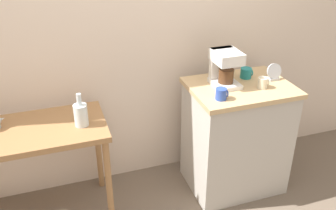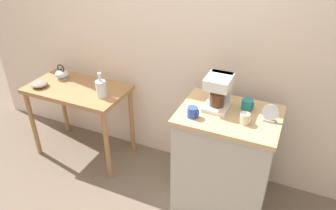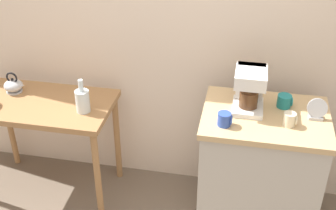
# 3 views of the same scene
# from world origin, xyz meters

# --- Properties ---
(ground_plane) EXTENTS (8.00, 8.00, 0.00)m
(ground_plane) POSITION_xyz_m (0.00, 0.00, 0.00)
(ground_plane) COLOR #6B5B4C
(back_wall) EXTENTS (4.40, 0.10, 2.80)m
(back_wall) POSITION_xyz_m (0.10, 0.45, 1.40)
(back_wall) COLOR beige
(back_wall) RESTS_ON ground_plane
(wooden_table) EXTENTS (0.94, 0.53, 0.76)m
(wooden_table) POSITION_xyz_m (-0.74, 0.07, 0.65)
(wooden_table) COLOR #9E7044
(wooden_table) RESTS_ON ground_plane
(kitchen_counter) EXTENTS (0.74, 0.56, 0.89)m
(kitchen_counter) POSITION_xyz_m (0.73, -0.01, 0.45)
(kitchen_counter) COLOR #BCB7AD
(kitchen_counter) RESTS_ON ground_plane
(bowl_stoneware) EXTENTS (0.15, 0.15, 0.05)m
(bowl_stoneware) POSITION_xyz_m (-1.06, -0.06, 0.78)
(bowl_stoneware) COLOR gray
(bowl_stoneware) RESTS_ON wooden_table
(teakettle) EXTENTS (0.16, 0.13, 0.15)m
(teakettle) POSITION_xyz_m (-0.98, 0.17, 0.81)
(teakettle) COLOR #B2B5BA
(teakettle) RESTS_ON wooden_table
(glass_carafe_vase) EXTENTS (0.09, 0.09, 0.23)m
(glass_carafe_vase) POSITION_xyz_m (-0.42, 0.02, 0.84)
(glass_carafe_vase) COLOR silver
(glass_carafe_vase) RESTS_ON wooden_table
(coffee_maker) EXTENTS (0.18, 0.22, 0.26)m
(coffee_maker) POSITION_xyz_m (0.61, 0.05, 1.03)
(coffee_maker) COLOR white
(coffee_maker) RESTS_ON kitchen_counter
(mug_dark_teal) EXTENTS (0.09, 0.08, 0.08)m
(mug_dark_teal) POSITION_xyz_m (0.83, 0.11, 0.93)
(mug_dark_teal) COLOR teal
(mug_dark_teal) RESTS_ON kitchen_counter
(mug_small_cream) EXTENTS (0.08, 0.07, 0.08)m
(mug_small_cream) POSITION_xyz_m (0.85, -0.09, 0.93)
(mug_small_cream) COLOR beige
(mug_small_cream) RESTS_ON kitchen_counter
(mug_blue) EXTENTS (0.08, 0.08, 0.08)m
(mug_blue) POSITION_xyz_m (0.49, -0.16, 0.93)
(mug_blue) COLOR #2D4CAD
(mug_blue) RESTS_ON kitchen_counter
(table_clock) EXTENTS (0.11, 0.06, 0.13)m
(table_clock) POSITION_xyz_m (1.00, 0.01, 0.94)
(table_clock) COLOR #B2B5BA
(table_clock) RESTS_ON kitchen_counter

